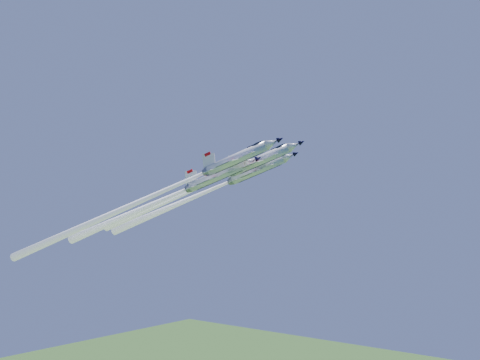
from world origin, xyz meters
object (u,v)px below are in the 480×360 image
Objects in this scene: jet_lead at (203,185)px; jet_left at (204,193)px; jet_right at (140,201)px; jet_slot at (164,199)px.

jet_lead reaches higher than jet_left.
jet_left is 0.70× the size of jet_right.
jet_right is at bearing -66.46° from jet_lead.
jet_left is 9.72m from jet_slot.
jet_right is 1.37× the size of jet_slot.
jet_right reaches higher than jet_left.
jet_left is at bearing 134.79° from jet_right.
jet_lead is 9.53m from jet_slot.
jet_right is (-10.03, -9.22, -3.60)m from jet_lead.
jet_lead is at bearing 19.16° from jet_left.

